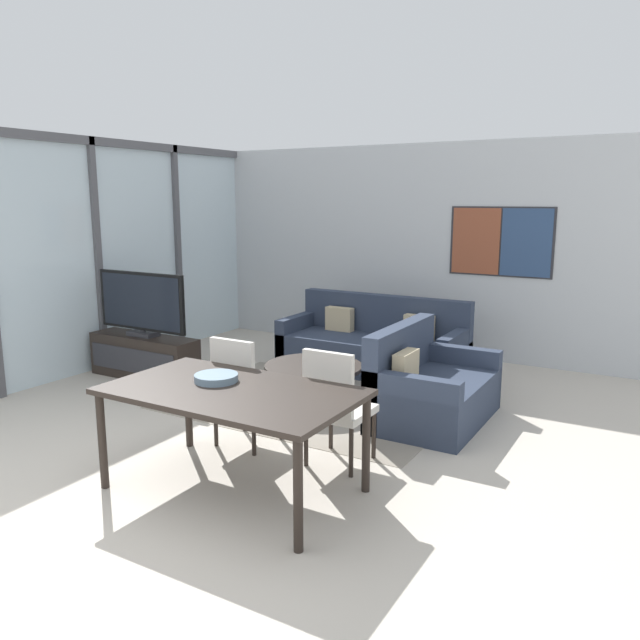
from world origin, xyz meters
The scene contains 13 objects.
ground_plane centered at (0.00, 0.00, 0.00)m, with size 24.00×24.00×0.00m, color beige.
wall_back centered at (0.04, 5.57, 1.40)m, with size 7.00×0.09×2.80m.
window_wall_left centered at (-2.99, 2.79, 1.53)m, with size 0.07×5.57×2.80m.
area_rug centered at (0.00, 2.92, 0.00)m, with size 2.86×2.09×0.01m.
tv_console centered at (-2.19, 2.70, 0.25)m, with size 1.41×0.40×0.51m.
television centered at (-2.19, 2.70, 0.88)m, with size 1.29×0.20×0.75m.
sofa_main centered at (0.00, 4.39, 0.28)m, with size 2.24×0.89×0.90m.
sofa_side centered at (1.19, 3.04, 0.28)m, with size 0.89×1.38×0.90m.
coffee_table centered at (0.00, 2.92, 0.30)m, with size 1.01×1.01×0.40m.
dining_table centered at (0.51, 0.94, 0.69)m, with size 1.80×1.03×0.76m.
dining_chair_left centered at (0.07, 1.63, 0.53)m, with size 0.46×0.46×0.96m.
dining_chair_centre centered at (0.95, 1.67, 0.53)m, with size 0.46×0.46×0.96m.
fruit_bowl centered at (0.29, 1.04, 0.79)m, with size 0.32×0.32×0.05m.
Camera 1 is at (3.18, -2.40, 2.09)m, focal length 35.00 mm.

